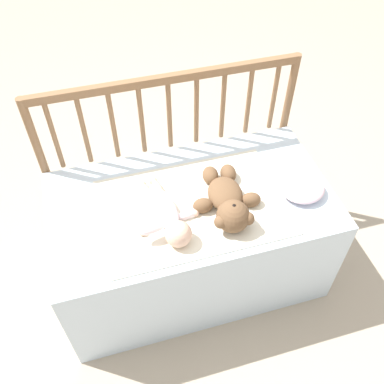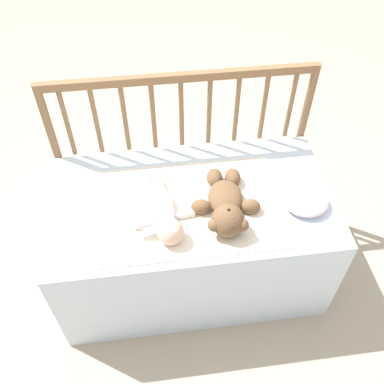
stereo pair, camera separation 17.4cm
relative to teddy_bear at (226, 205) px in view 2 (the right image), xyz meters
name	(u,v)px [view 2 (the right image)]	position (x,y,z in m)	size (l,w,h in m)	color
ground_plane	(192,269)	(-0.13, 0.09, -0.60)	(12.00, 12.00, 0.00)	tan
crib_mattress	(192,238)	(-0.13, 0.09, -0.33)	(1.20, 0.66, 0.55)	silver
crib_rail	(182,127)	(-0.13, 0.45, 0.05)	(1.20, 0.04, 0.93)	brown
blanket	(192,207)	(-0.13, 0.05, -0.05)	(0.76, 0.51, 0.01)	silver
teddy_bear	(226,205)	(0.00, 0.00, 0.00)	(0.29, 0.38, 0.13)	brown
baby	(163,212)	(-0.25, 0.01, -0.01)	(0.27, 0.40, 0.10)	white
small_pillow	(306,201)	(0.33, 0.00, -0.02)	(0.19, 0.17, 0.06)	silver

